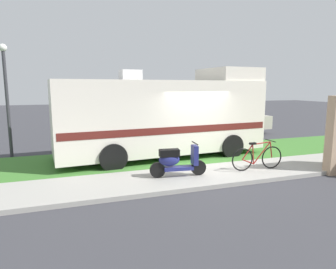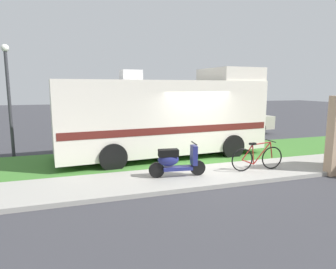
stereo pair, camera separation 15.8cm
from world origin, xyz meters
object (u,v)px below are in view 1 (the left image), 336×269
(scooter, at_px, (176,161))
(bicycle, at_px, (257,157))
(street_lamp_post, at_px, (6,90))
(motorhome_rv, at_px, (164,115))
(pickup_truck_near, at_px, (216,118))

(scooter, bearing_deg, bicycle, -3.49)
(street_lamp_post, bearing_deg, bicycle, -33.23)
(motorhome_rv, xyz_separation_m, scooter, (-0.59, -2.86, -1.03))
(scooter, bearing_deg, street_lamp_post, 135.84)
(bicycle, height_order, pickup_truck_near, pickup_truck_near)
(motorhome_rv, relative_size, scooter, 4.75)
(bicycle, xyz_separation_m, street_lamp_post, (-7.53, 4.93, 2.04))
(motorhome_rv, height_order, street_lamp_post, street_lamp_post)
(scooter, distance_m, bicycle, 2.62)
(motorhome_rv, distance_m, scooter, 3.09)
(motorhome_rv, height_order, scooter, motorhome_rv)
(bicycle, relative_size, pickup_truck_near, 0.33)
(scooter, height_order, bicycle, scooter)
(bicycle, bearing_deg, street_lamp_post, 146.77)
(scooter, xyz_separation_m, bicycle, (2.61, -0.16, -0.07))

